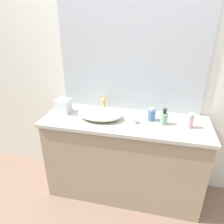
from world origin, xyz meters
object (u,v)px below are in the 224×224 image
Objects in this scene: soap_dispenser at (164,118)px; perfume_bottle at (190,121)px; candle_jar at (134,121)px; lotion_bottle at (151,115)px; tissue_box at (63,105)px; sink_basin at (100,114)px.

perfume_bottle is at bearing -3.80° from soap_dispenser.
lotion_bottle is at bearing 29.72° from candle_jar.
tissue_box is (-1.19, 0.05, 0.01)m from perfume_bottle.
perfume_bottle reaches higher than lotion_bottle.
lotion_bottle is 0.86m from tissue_box.
sink_basin is at bearing -8.21° from tissue_box.
perfume_bottle is at bearing -11.32° from lotion_bottle.
perfume_bottle is (0.22, -0.01, 0.00)m from soap_dispenser.
sink_basin is at bearing -177.59° from soap_dispenser.
tissue_box is at bearing 171.79° from sink_basin.
soap_dispenser reaches higher than candle_jar.
perfume_bottle is at bearing 0.72° from sink_basin.
perfume_bottle is at bearing 2.21° from candle_jar.
lotion_bottle reaches higher than candle_jar.
lotion_bottle is 0.18m from candle_jar.
sink_basin is 3.46× the size of lotion_bottle.
sink_basin reaches higher than candle_jar.
perfume_bottle reaches higher than candle_jar.
soap_dispenser is 0.97m from tissue_box.
lotion_bottle is (0.47, 0.08, 0.01)m from sink_basin.
sink_basin is 0.59m from soap_dispenser.
sink_basin is 0.39m from tissue_box.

